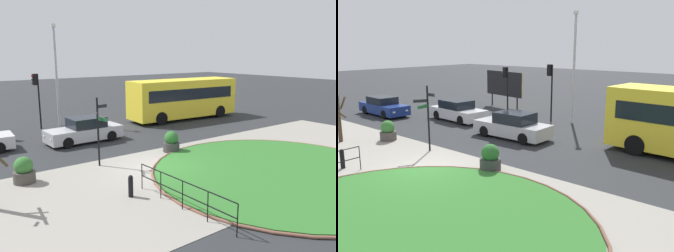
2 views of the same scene
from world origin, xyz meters
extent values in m
plane|color=#282B2D|center=(0.00, 0.00, 0.00)|extent=(120.00, 120.00, 0.00)
cube|color=gray|center=(0.00, -1.64, 0.01)|extent=(32.00, 8.72, 0.02)
cylinder|color=#2D6B28|center=(3.91, -3.91, 0.05)|extent=(11.38, 11.38, 0.10)
torus|color=brown|center=(3.91, -3.91, 0.06)|extent=(11.69, 11.69, 0.11)
cylinder|color=black|center=(-2.16, 1.92, 1.60)|extent=(0.09, 0.09, 3.21)
sphere|color=black|center=(-2.16, 1.92, 3.26)|extent=(0.10, 0.10, 0.10)
cube|color=black|center=(-1.89, 1.94, 2.87)|extent=(0.46, 0.06, 0.15)
cube|color=black|center=(-2.33, 1.60, 2.57)|extent=(0.34, 0.58, 0.15)
cube|color=#195128|center=(-2.08, 1.56, 2.32)|extent=(0.16, 0.65, 0.15)
cylinder|color=black|center=(-2.89, -2.17, 0.37)|extent=(0.19, 0.19, 0.75)
sphere|color=black|center=(-2.89, -2.17, 0.78)|extent=(0.18, 0.18, 0.18)
cube|color=black|center=(-2.02, -4.17, 1.05)|extent=(0.24, 4.79, 0.03)
cube|color=black|center=(-2.02, -4.17, 0.58)|extent=(0.24, 4.79, 0.03)
cylinder|color=black|center=(-2.12, -1.77, 0.52)|extent=(0.04, 0.04, 1.05)
cylinder|color=black|center=(-2.07, -2.97, 0.52)|extent=(0.04, 0.04, 1.05)
cylinder|color=black|center=(-2.02, -4.17, 0.52)|extent=(0.04, 0.04, 1.05)
cylinder|color=black|center=(-1.97, -5.36, 0.52)|extent=(0.04, 0.04, 1.05)
cylinder|color=black|center=(-1.91, -6.56, 0.52)|extent=(0.04, 0.04, 1.05)
cube|color=yellow|center=(8.86, 9.03, 1.74)|extent=(9.25, 3.06, 2.93)
cube|color=black|center=(8.93, 10.33, 2.15)|extent=(8.02, 0.45, 0.88)
cube|color=black|center=(8.79, 7.73, 2.15)|extent=(8.02, 0.45, 0.88)
cube|color=black|center=(13.42, 8.79, 1.88)|extent=(0.13, 2.11, 1.10)
cube|color=black|center=(13.42, 8.79, 2.98)|extent=(0.10, 1.42, 0.28)
cylinder|color=black|center=(11.84, 10.06, 0.50)|extent=(1.01, 0.35, 1.00)
cylinder|color=black|center=(11.71, 7.69, 0.50)|extent=(1.01, 0.35, 1.00)
cylinder|color=black|center=(6.01, 10.37, 0.50)|extent=(1.01, 0.35, 1.00)
cylinder|color=black|center=(5.88, 8.00, 0.50)|extent=(1.01, 0.35, 1.00)
cube|color=#EAEACC|center=(-4.55, 8.41, 0.56)|extent=(0.04, 0.20, 0.12)
cube|color=#EAEACC|center=(-4.64, 7.32, 0.56)|extent=(0.04, 0.20, 0.12)
cube|color=#B7B7BC|center=(-0.79, 6.74, 0.53)|extent=(4.54, 1.90, 0.72)
cube|color=black|center=(-0.61, 6.75, 1.19)|extent=(2.10, 1.62, 0.60)
cube|color=#EAEACC|center=(-3.03, 6.15, 0.57)|extent=(0.03, 0.20, 0.12)
cube|color=#EAEACC|center=(-3.06, 7.22, 0.57)|extent=(0.03, 0.20, 0.12)
cylinder|color=black|center=(-2.16, 5.89, 0.32)|extent=(0.65, 0.24, 0.64)
cylinder|color=black|center=(-2.20, 7.51, 0.32)|extent=(0.65, 0.24, 0.64)
cylinder|color=black|center=(0.63, 5.97, 0.32)|extent=(0.65, 0.24, 0.64)
cylinder|color=black|center=(0.58, 7.59, 0.32)|extent=(0.65, 0.24, 0.64)
cylinder|color=black|center=(-1.71, 12.06, 1.95)|extent=(0.11, 0.11, 3.90)
cube|color=black|center=(-1.92, 12.05, 3.51)|extent=(0.27, 0.27, 0.78)
sphere|color=red|center=(-2.07, 12.05, 3.75)|extent=(0.16, 0.16, 0.16)
sphere|color=black|center=(-2.07, 12.05, 3.51)|extent=(0.16, 0.16, 0.16)
sphere|color=black|center=(-2.07, 12.05, 3.27)|extent=(0.16, 0.16, 0.16)
cylinder|color=#B7B7BC|center=(-0.25, 12.42, 3.54)|extent=(0.16, 0.16, 7.08)
cylinder|color=silver|center=(-0.25, 12.42, 7.20)|extent=(0.32, 0.32, 0.22)
cylinder|color=#383838|center=(2.10, 1.82, 0.26)|extent=(0.91, 0.91, 0.52)
sphere|color=#286028|center=(2.10, 1.82, 0.77)|extent=(0.77, 0.77, 0.77)
cylinder|color=#47423D|center=(-5.65, 1.77, 0.25)|extent=(0.89, 0.89, 0.50)
sphere|color=#33702D|center=(-5.65, 1.77, 0.75)|extent=(0.76, 0.76, 0.76)
camera|label=1|loc=(-9.21, -12.87, 5.32)|focal=37.55mm
camera|label=2|loc=(12.39, -9.13, 5.28)|focal=39.65mm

